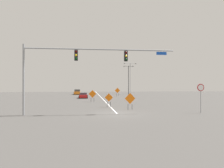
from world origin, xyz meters
TOP-DOWN VIEW (x-y plane):
  - ground at (0.00, 0.00)m, footprint 127.57×127.57m
  - road_centre_stripe at (0.00, 35.44)m, footprint 0.16×70.87m
  - traffic_signal_assembly at (-3.93, -0.01)m, footprint 15.23×0.44m
  - stop_sign at (8.72, -0.58)m, footprint 0.76×0.07m
  - street_lamp_far_left at (10.63, 45.27)m, footprint 4.17×0.24m
  - street_lamp_mid_left at (9.05, 40.02)m, footprint 3.07×0.24m
  - construction_sign_left_lane at (-2.23, 14.53)m, footprint 1.29×0.36m
  - construction_sign_median_far at (-0.24, 6.18)m, footprint 1.08×0.28m
  - construction_sign_right_shoulder at (4.51, 31.65)m, footprint 1.37×0.28m
  - construction_sign_right_lane at (1.99, 3.12)m, footprint 1.31×0.21m
  - car_orange_far at (-6.23, 41.02)m, footprint 2.04×3.92m
  - car_red_near at (-4.04, 24.99)m, footprint 1.97×4.14m

SIDE VIEW (x-z plane):
  - ground at x=0.00m, z-range 0.00..0.00m
  - road_centre_stripe at x=0.00m, z-range 0.00..0.01m
  - car_red_near at x=-4.04m, z-range -0.03..1.17m
  - car_orange_far at x=-6.23m, z-range -0.06..1.47m
  - construction_sign_median_far at x=-0.24m, z-range 0.25..2.07m
  - construction_sign_right_lane at x=1.99m, z-range 0.25..2.24m
  - construction_sign_left_lane at x=-2.23m, z-range 0.26..2.30m
  - construction_sign_right_shoulder at x=4.51m, z-range 0.29..2.43m
  - stop_sign at x=8.72m, z-range 0.62..3.67m
  - street_lamp_mid_left at x=9.05m, z-range 0.72..9.35m
  - traffic_signal_assembly at x=-3.93m, z-range 1.89..8.82m
  - street_lamp_far_left at x=10.63m, z-range 0.84..10.79m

